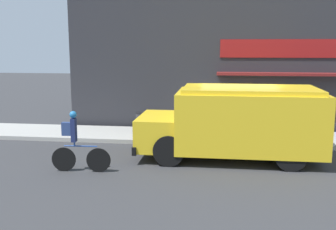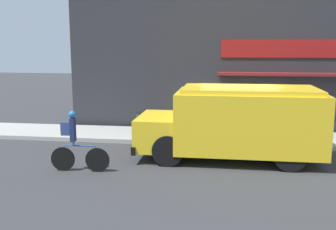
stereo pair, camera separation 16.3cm
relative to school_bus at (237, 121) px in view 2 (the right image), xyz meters
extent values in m
plane|color=#38383A|center=(0.10, 1.34, -1.16)|extent=(70.00, 70.00, 0.00)
cube|color=#ADAAA3|center=(0.10, 2.49, -1.09)|extent=(28.00, 2.29, 0.15)
cube|color=#2D2D33|center=(0.10, 3.95, 1.51)|extent=(13.61, 0.18, 5.33)
cube|color=maroon|center=(1.66, 3.84, 2.15)|extent=(4.45, 0.05, 0.70)
cube|color=maroon|center=(1.66, 3.56, 1.19)|extent=(4.67, 0.61, 0.10)
cube|color=yellow|center=(0.34, 0.00, 0.03)|extent=(4.26, 2.40, 1.75)
cube|color=yellow|center=(-2.38, 0.01, -0.36)|extent=(1.21, 2.20, 0.96)
cube|color=yellow|center=(0.34, 0.00, 0.97)|extent=(3.92, 2.21, 0.13)
cube|color=black|center=(-2.95, 0.01, -0.75)|extent=(0.13, 2.34, 0.24)
cube|color=red|center=(-0.82, 1.45, 0.12)|extent=(0.03, 0.44, 0.44)
cylinder|color=black|center=(-1.95, 1.04, -0.71)|extent=(0.90, 0.26, 0.90)
cylinder|color=black|center=(-1.95, -1.03, -0.71)|extent=(0.90, 0.26, 0.90)
cylinder|color=black|center=(1.44, 1.03, -0.71)|extent=(0.90, 0.26, 0.90)
cylinder|color=black|center=(1.43, -1.04, -0.71)|extent=(0.90, 0.26, 0.90)
cylinder|color=black|center=(-3.78, -1.84, -0.83)|extent=(0.67, 0.07, 0.67)
cylinder|color=black|center=(-4.74, -1.89, -0.83)|extent=(0.67, 0.07, 0.67)
cylinder|color=#234793|center=(-4.26, -1.86, -0.44)|extent=(0.92, 0.08, 0.04)
cylinder|color=#234793|center=(-4.43, -1.87, -0.38)|extent=(0.04, 0.04, 0.12)
cube|color=navy|center=(-4.43, -1.87, 0.00)|extent=(0.13, 0.21, 0.64)
sphere|color=#2375B7|center=(-4.43, -1.87, 0.42)|extent=(0.19, 0.19, 0.19)
cube|color=navy|center=(-4.62, -1.88, 0.03)|extent=(0.27, 0.15, 0.36)
cylinder|color=#38383D|center=(-3.36, 2.57, -0.64)|extent=(0.62, 0.62, 0.75)
cylinder|color=black|center=(-3.36, 2.57, -0.25)|extent=(0.63, 0.63, 0.04)
camera|label=1|loc=(-0.56, -11.81, 2.22)|focal=42.00mm
camera|label=2|loc=(-0.40, -11.78, 2.22)|focal=42.00mm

